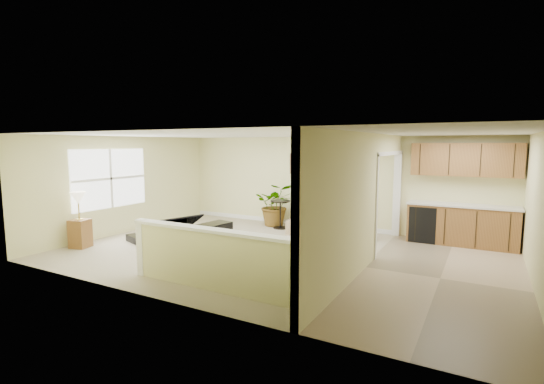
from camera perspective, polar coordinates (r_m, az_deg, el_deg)
The scene contains 20 objects.
floor at distance 8.37m, azimuth 0.94°, elevation -9.00°, with size 9.00×9.00×0.00m, color #B6A98E.
back_wall at distance 10.85m, azimuth 8.36°, elevation 1.31°, with size 9.00×0.04×2.50m, color #EFEBA3.
front_wall at distance 5.67m, azimuth -13.36°, elevation -3.89°, with size 9.00×0.04×2.50m, color #EFEBA3.
left_wall at distance 10.95m, azimuth -20.37°, elevation 1.00°, with size 0.04×6.00×2.50m, color #EFEBA3.
right_wall at distance 7.24m, azimuth 34.36°, elevation -2.60°, with size 0.04×6.00×2.50m, color #EFEBA3.
ceiling at distance 8.05m, azimuth 0.97°, elevation 8.37°, with size 9.00×6.00×0.04m, color silver.
kitchen_vinyl at distance 7.51m, azimuth 23.19°, elevation -11.43°, with size 2.70×6.00×0.01m, color tan.
interior_partition at distance 7.71m, azimuth 13.78°, elevation -1.31°, with size 0.18×5.99×2.50m.
pony_half_wall at distance 6.32m, azimuth -8.35°, elevation -9.49°, with size 3.42×0.22×1.00m.
left_window at distance 10.60m, azimuth -22.40°, elevation 1.82°, with size 0.05×2.15×1.45m, color white.
wall_art_left at distance 11.15m, azimuth 3.77°, elevation 4.10°, with size 0.48×0.04×0.58m.
wall_mirror at distance 10.68m, azimuth 9.87°, elevation 4.15°, with size 0.55×0.04×0.55m.
kitchen_cabinets at distance 9.97m, azimuth 25.21°, elevation -1.96°, with size 2.36×0.65×2.33m.
piano at distance 9.70m, azimuth -14.64°, elevation -3.27°, with size 2.16×2.14×1.48m.
piano_bench at distance 8.83m, azimuth -8.58°, elevation -6.34°, with size 0.43×0.85×0.57m, color black.
loveseat at distance 10.30m, azimuth 6.46°, elevation -4.27°, with size 1.54×1.03×0.80m.
accent_table at distance 10.77m, azimuth 1.21°, elevation -2.70°, with size 0.53×0.53×0.77m.
palm_plant at distance 11.13m, azimuth 0.54°, elevation -1.89°, with size 1.38×1.30×1.21m.
small_plant at distance 9.79m, azimuth 13.34°, elevation -5.26°, with size 0.41×0.41×0.61m.
lamp_stand at distance 9.78m, azimuth -26.08°, elevation -4.19°, with size 0.45×0.45×1.25m.
Camera 1 is at (3.75, -7.12, 2.29)m, focal length 26.00 mm.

